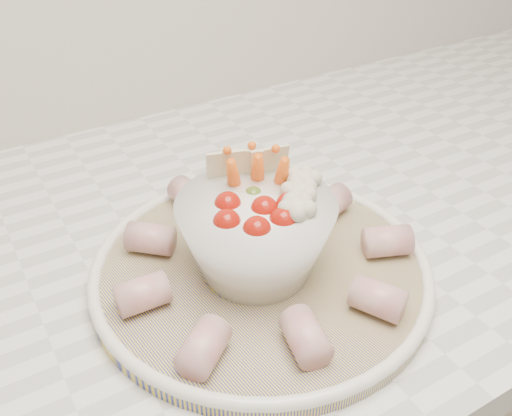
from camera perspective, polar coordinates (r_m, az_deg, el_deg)
serving_platter at (r=0.56m, az=0.50°, el=-6.06°), size 0.36×0.36×0.02m
veggie_bowl at (r=0.52m, az=0.15°, el=-2.50°), size 0.15×0.15×0.11m
cured_meat_rolls at (r=0.54m, az=0.51°, el=-4.52°), size 0.28×0.28×0.03m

